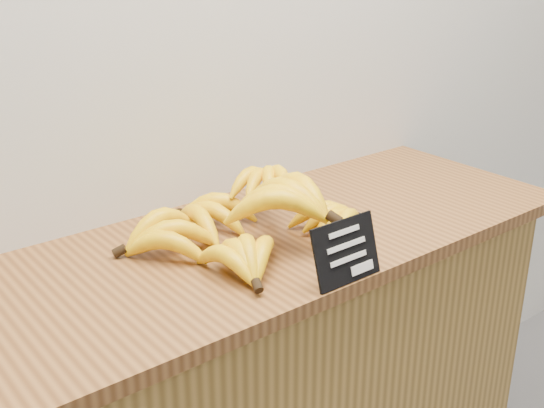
{
  "coord_description": "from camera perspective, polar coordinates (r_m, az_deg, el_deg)",
  "views": [
    {
      "loc": [
        -0.92,
        1.72,
        1.52
      ],
      "look_at": [
        -0.14,
        2.7,
        1.02
      ],
      "focal_mm": 45.0,
      "sensor_mm": 36.0,
      "label": 1
    }
  ],
  "objects": [
    {
      "name": "chalkboard_sign",
      "position": [
        1.24,
        6.24,
        -3.97
      ],
      "size": [
        0.15,
        0.04,
        0.11
      ],
      "primitive_type": "cube",
      "rotation": [
        -0.29,
        0.0,
        0.0
      ],
      "color": "black",
      "rests_on": "counter_top"
    },
    {
      "name": "counter_top",
      "position": [
        1.43,
        -1.24,
        -3.32
      ],
      "size": [
        1.46,
        0.54,
        0.03
      ],
      "primitive_type": "cube",
      "color": "brown",
      "rests_on": "counter"
    },
    {
      "name": "banana_pile",
      "position": [
        1.38,
        -2.24,
        -1.2
      ],
      "size": [
        0.51,
        0.39,
        0.13
      ],
      "color": "yellow",
      "rests_on": "counter_top"
    }
  ]
}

